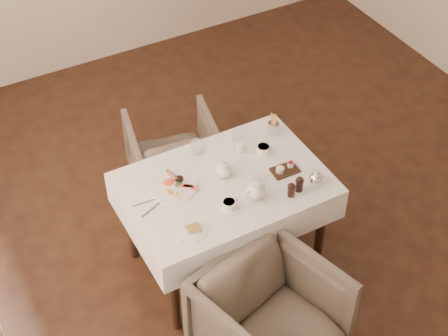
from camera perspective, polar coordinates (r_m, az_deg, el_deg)
table at (r=4.40m, az=0.07°, el=-2.28°), size 1.28×0.88×0.75m
armchair_near at (r=4.16m, az=3.87°, el=-12.36°), size 0.91×0.92×0.68m
armchair_far at (r=5.21m, az=-4.23°, el=1.14°), size 0.75×0.77×0.60m
breakfast_plate at (r=4.29m, az=-4.21°, el=-1.51°), size 0.29×0.29×0.04m
side_plate at (r=4.02m, az=-2.65°, el=-5.32°), size 0.17×0.16×0.02m
teapot_centre at (r=4.32m, az=-0.04°, el=-0.05°), size 0.17×0.14×0.12m
teapot_front at (r=4.18m, az=2.71°, el=-1.82°), size 0.18×0.15×0.13m
creamer at (r=4.51m, az=1.41°, el=1.79°), size 0.06×0.06×0.07m
teacup_near at (r=4.13m, az=0.42°, el=-3.13°), size 0.13×0.13×0.06m
teacup_far at (r=4.50m, az=3.29°, el=1.47°), size 0.14×0.14×0.07m
glass_left at (r=4.49m, az=-2.30°, el=1.75°), size 0.09×0.09×0.10m
glass_mid at (r=4.29m, az=2.75°, el=-0.64°), size 0.09×0.09×0.10m
glass_right at (r=4.58m, az=1.04°, el=2.71°), size 0.08×0.08×0.09m
condiment_board at (r=4.39m, az=5.06°, el=-0.13°), size 0.18×0.12×0.04m
pepper_mill_left at (r=4.21m, az=5.61°, el=-1.81°), size 0.07×0.07×0.10m
pepper_mill_right at (r=4.25m, az=6.29°, el=-1.32°), size 0.07×0.07×0.11m
silver_pot at (r=4.29m, az=7.66°, el=-0.82°), size 0.12×0.10×0.12m
fries_cup at (r=4.64m, az=4.14°, el=3.56°), size 0.08×0.08×0.16m
cutlery_fork at (r=4.21m, az=-6.52°, el=-2.85°), size 0.17×0.02×0.00m
cutlery_knife at (r=4.17m, az=-6.02°, el=-3.42°), size 0.17×0.08×0.00m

